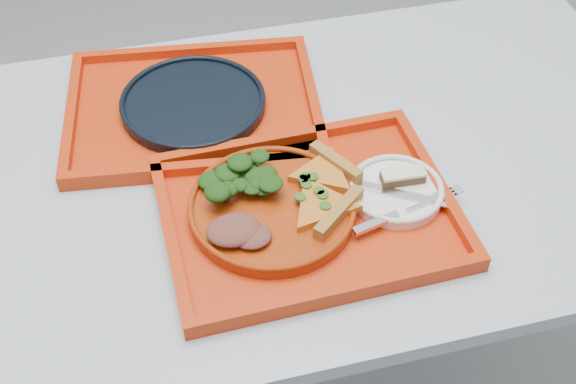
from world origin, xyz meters
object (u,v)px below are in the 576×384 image
object	(u,v)px
dinner_plate	(272,209)
navy_plate	(193,104)
tray_far	(194,110)
dessert_bar	(403,176)
tray_main	(308,214)

from	to	relation	value
dinner_plate	navy_plate	xyz separation A→B (m)	(-0.08, 0.29, -0.00)
tray_far	dinner_plate	size ratio (longest dim) A/B	1.73
dinner_plate	navy_plate	size ratio (longest dim) A/B	1.00
dinner_plate	dessert_bar	distance (m)	0.22
tray_far	navy_plate	bearing A→B (deg)	0.00
navy_plate	tray_main	bearing A→B (deg)	-65.58
tray_far	dinner_plate	distance (m)	0.30
tray_main	tray_far	distance (m)	0.32
tray_far	dessert_bar	bearing A→B (deg)	-36.48
dinner_plate	dessert_bar	size ratio (longest dim) A/B	3.67
navy_plate	dessert_bar	xyz separation A→B (m)	(0.30, -0.28, 0.02)
dessert_bar	tray_main	bearing A→B (deg)	-171.58
tray_main	dessert_bar	bearing A→B (deg)	4.35
dinner_plate	navy_plate	bearing A→B (deg)	105.51
tray_far	dessert_bar	distance (m)	0.41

